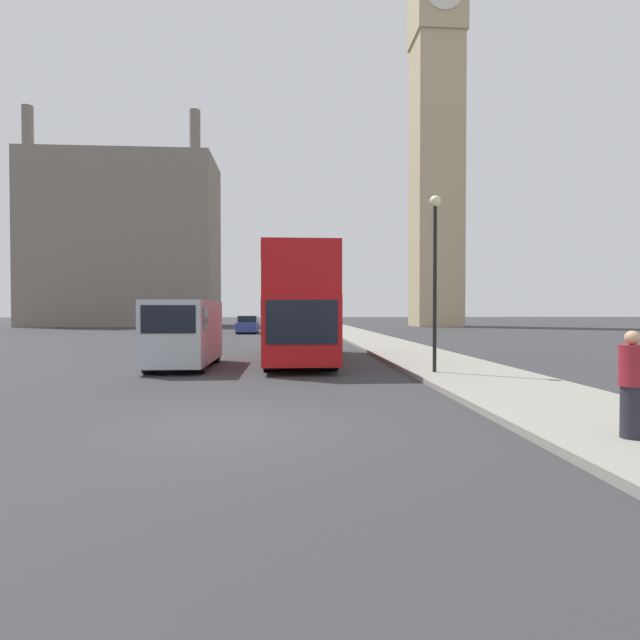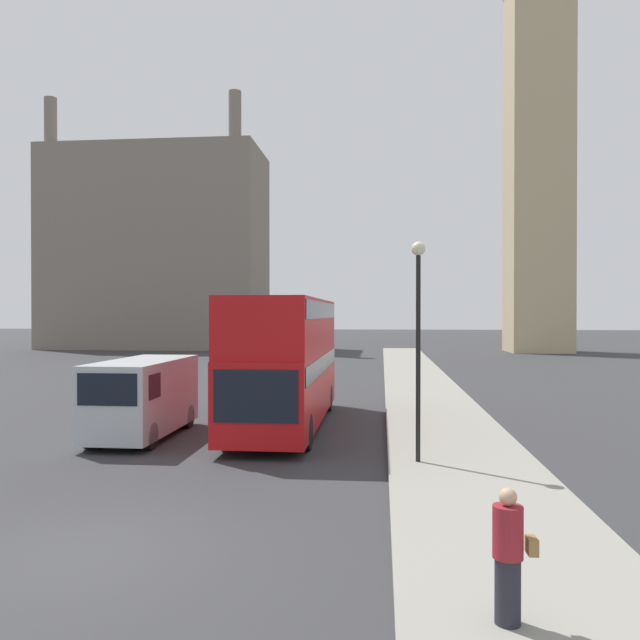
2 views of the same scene
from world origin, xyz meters
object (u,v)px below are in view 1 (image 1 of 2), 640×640
object	(u,v)px
red_double_decker_bus	(298,302)
parked_sedan	(248,325)
white_van	(185,332)
street_lamp	(435,256)
clock_tower	(436,94)
pedestrian	(632,384)

from	to	relation	value
red_double_decker_bus	parked_sedan	bearing A→B (deg)	99.32
white_van	street_lamp	world-z (taller)	street_lamp
clock_tower	parked_sedan	size ratio (longest dim) A/B	14.25
clock_tower	parked_sedan	xyz separation A→B (m)	(-23.67, -19.48, -30.40)
white_van	pedestrian	xyz separation A→B (m)	(9.11, -11.32, -0.35)
pedestrian	parked_sedan	xyz separation A→B (m)	(-9.08, 39.39, -0.25)
white_van	red_double_decker_bus	bearing A→B (deg)	29.48
red_double_decker_bus	parked_sedan	distance (m)	26.07
red_double_decker_bus	white_van	bearing A→B (deg)	-150.52
pedestrian	white_van	bearing A→B (deg)	128.84
pedestrian	street_lamp	world-z (taller)	street_lamp
clock_tower	white_van	size ratio (longest dim) A/B	11.60
red_double_decker_bus	pedestrian	distance (m)	14.63
clock_tower	red_double_decker_bus	bearing A→B (deg)	-113.31
white_van	street_lamp	xyz separation A→B (m)	(8.50, -2.97, 2.53)
white_van	street_lamp	distance (m)	9.35
clock_tower	white_van	xyz separation A→B (m)	(-23.70, -47.55, -29.81)
pedestrian	street_lamp	bearing A→B (deg)	94.19
pedestrian	parked_sedan	world-z (taller)	pedestrian
pedestrian	parked_sedan	bearing A→B (deg)	102.97
red_double_decker_bus	white_van	world-z (taller)	red_double_decker_bus
red_double_decker_bus	street_lamp	bearing A→B (deg)	-51.66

